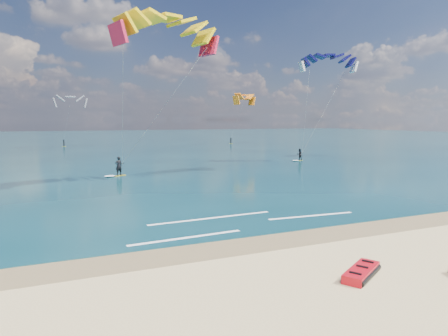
# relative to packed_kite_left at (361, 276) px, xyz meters

# --- Properties ---
(ground) EXTENTS (320.00, 320.00, 0.00)m
(ground) POSITION_rel_packed_kite_left_xyz_m (-1.55, 41.93, 0.00)
(ground) COLOR tan
(ground) RESTS_ON ground
(wet_sand_strip) EXTENTS (320.00, 2.40, 0.01)m
(wet_sand_strip) POSITION_rel_packed_kite_left_xyz_m (-1.55, 4.93, 0.00)
(wet_sand_strip) COLOR olive
(wet_sand_strip) RESTS_ON ground
(sea) EXTENTS (320.00, 200.00, 0.04)m
(sea) POSITION_rel_packed_kite_left_xyz_m (-1.55, 105.93, 0.02)
(sea) COLOR #0A2F38
(sea) RESTS_ON ground
(packed_kite_left) EXTENTS (2.58, 2.09, 0.37)m
(packed_kite_left) POSITION_rel_packed_kite_left_xyz_m (0.00, 0.00, 0.00)
(packed_kite_left) COLOR red
(packed_kite_left) RESTS_ON ground
(kitesurfer_main) EXTENTS (11.35, 10.34, 15.90)m
(kitesurfer_main) POSITION_rel_packed_kite_left_xyz_m (-2.42, 25.83, 8.11)
(kitesurfer_main) COLOR yellow
(kitesurfer_main) RESTS_ON sea
(kitesurfer_far) EXTENTS (8.47, 5.61, 15.39)m
(kitesurfer_far) POSITION_rel_packed_kite_left_xyz_m (22.28, 33.82, 8.21)
(kitesurfer_far) COLOR #B2C81E
(kitesurfer_far) RESTS_ON sea
(shoreline_foam) EXTENTS (13.70, 3.63, 0.01)m
(shoreline_foam) POSITION_rel_packed_kite_left_xyz_m (-1.01, 8.56, 0.04)
(shoreline_foam) COLOR white
(shoreline_foam) RESTS_ON ground
(distant_kites) EXTENTS (80.17, 32.44, 11.16)m
(distant_kites) POSITION_rel_packed_kite_left_xyz_m (-13.66, 75.20, 5.40)
(distant_kites) COLOR gray
(distant_kites) RESTS_ON ground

